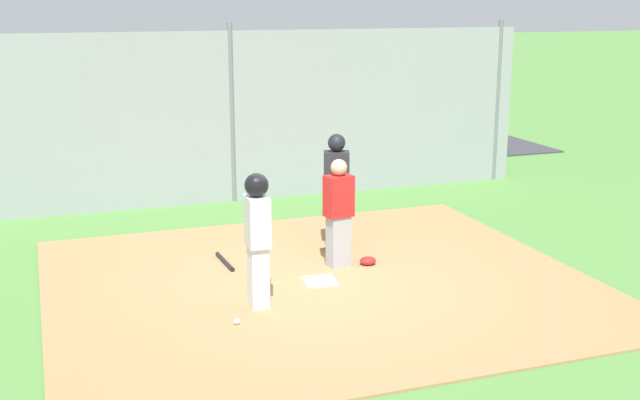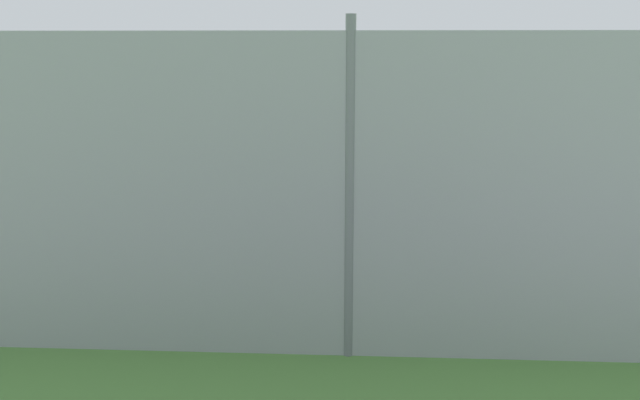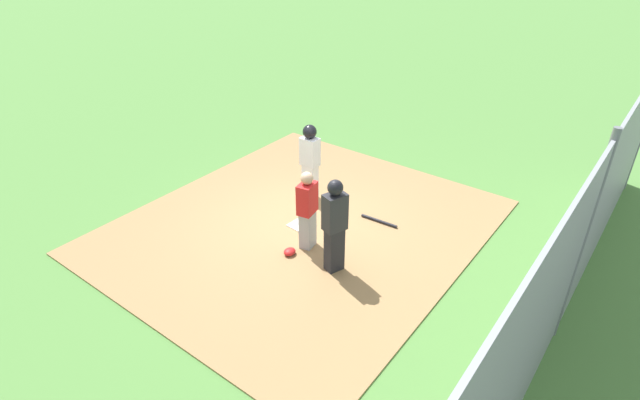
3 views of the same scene
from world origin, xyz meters
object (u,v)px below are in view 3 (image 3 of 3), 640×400
at_px(umpire, 335,224).
at_px(baseball, 304,182).
at_px(catcher, 307,209).
at_px(baseball_bat, 379,221).
at_px(home_plate, 301,225).
at_px(runner, 310,157).
at_px(catcher_mask, 290,252).

relative_size(umpire, baseball, 24.06).
distance_m(catcher, baseball_bat, 1.83).
distance_m(home_plate, runner, 1.51).
bearing_deg(baseball, umpire, -132.07).
height_order(umpire, baseball_bat, umpire).
bearing_deg(home_plate, umpire, -119.03).
relative_size(umpire, catcher_mask, 7.42).
bearing_deg(runner, baseball_bat, 91.99).
distance_m(home_plate, baseball_bat, 1.58).
distance_m(catcher, umpire, 0.86).
bearing_deg(home_plate, baseball, 36.63).
xyz_separation_m(umpire, baseball_bat, (1.79, 0.15, -0.91)).
xyz_separation_m(catcher, baseball, (1.89, 1.59, -0.77)).
bearing_deg(runner, baseball, -128.21).
bearing_deg(baseball, catcher_mask, -147.11).
bearing_deg(home_plate, catcher, -131.39).
xyz_separation_m(runner, baseball, (0.40, 0.49, -0.94)).
bearing_deg(baseball, runner, -129.33).
relative_size(umpire, runner, 1.05).
bearing_deg(catcher, baseball_bat, -123.42).
height_order(catcher, baseball_bat, catcher).
height_order(home_plate, runner, runner).
relative_size(catcher, catcher_mask, 6.52).
bearing_deg(baseball_bat, runner, -2.29).
xyz_separation_m(home_plate, runner, (1.02, 0.56, 0.97)).
height_order(baseball_bat, catcher_mask, catcher_mask).
relative_size(catcher, umpire, 0.88).
distance_m(umpire, baseball, 3.35).
bearing_deg(runner, home_plate, 30.13).
relative_size(catcher_mask, baseball, 3.24).
relative_size(baseball_bat, baseball, 10.86).
height_order(home_plate, catcher, catcher).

